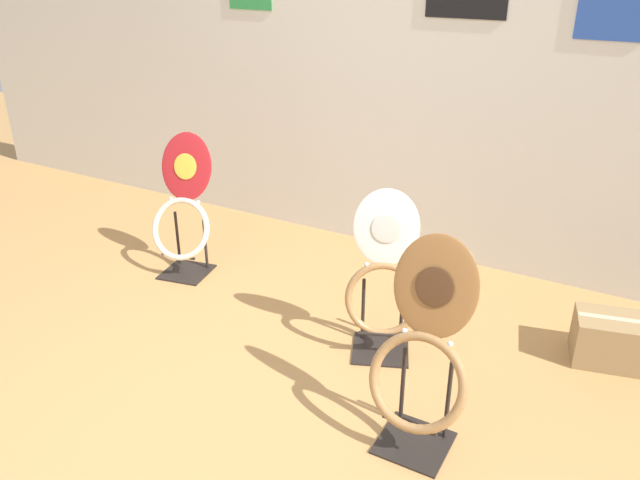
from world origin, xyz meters
TOP-DOWN VIEW (x-y plane):
  - ground_plane at (0.00, 0.00)m, footprint 14.00×14.00m
  - wall_back at (0.00, 2.13)m, footprint 8.00×0.07m
  - toilet_seat_display_white_plain at (0.37, 0.92)m, footprint 0.39×0.37m
  - toilet_seat_display_crimson_swirl at (-1.05, 1.12)m, footprint 0.42×0.37m
  - toilet_seat_display_woodgrain at (0.76, 0.41)m, footprint 0.40×0.31m
  - storage_box at (1.37, 1.40)m, footprint 0.39×0.32m

SIDE VIEW (x-z plane):
  - ground_plane at x=0.00m, z-range 0.00..0.00m
  - storage_box at x=1.37m, z-range 0.00..0.24m
  - toilet_seat_display_white_plain at x=0.37m, z-range -0.05..0.81m
  - toilet_seat_display_crimson_swirl at x=-1.05m, z-range -0.04..0.82m
  - toilet_seat_display_woodgrain at x=0.76m, z-range -0.03..0.86m
  - wall_back at x=0.00m, z-range 0.00..2.60m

